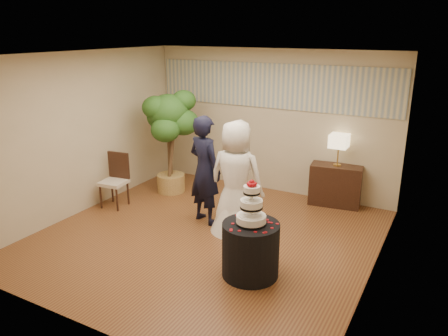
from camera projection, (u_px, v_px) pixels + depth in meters
The scene contains 15 objects.
floor at pixel (206, 237), 6.91m from camera, with size 5.00×5.00×0.00m, color brown.
ceiling at pixel (204, 55), 6.05m from camera, with size 5.00×5.00×0.00m, color white.
wall_back at pixel (271, 122), 8.57m from camera, with size 5.00×0.06×2.80m, color #C1B18F.
wall_front at pixel (77, 210), 4.39m from camera, with size 5.00×0.06×2.80m, color #C1B18F.
wall_left at pixel (83, 133), 7.62m from camera, with size 0.06×5.00×2.80m, color #C1B18F.
wall_right at pixel (380, 178), 5.34m from camera, with size 0.06×5.00×2.80m, color #C1B18F.
mural_border at pixel (272, 86), 8.34m from camera, with size 4.90×0.02×0.85m, color #A7AC9C.
groom at pixel (205, 170), 7.21m from camera, with size 0.67×0.44×1.83m, color black.
bride at pixel (236, 177), 6.87m from camera, with size 0.89×0.82×1.83m, color white.
cake_table at pixel (250, 250), 5.74m from camera, with size 0.75×0.75×0.74m, color black.
wedding_cake at pixel (251, 202), 5.54m from camera, with size 0.39×0.39×0.60m, color white, non-canonical shape.
console at pixel (335, 185), 8.06m from camera, with size 0.92×0.41×0.77m, color black.
table_lamp at pixel (338, 150), 7.86m from camera, with size 0.32×0.32×0.58m, color beige, non-canonical shape.
ficus_tree at pixel (169, 142), 8.54m from camera, with size 0.99×0.99×2.07m, color #27541B, non-canonical shape.
side_chair at pixel (113, 181), 7.96m from camera, with size 0.45×0.47×0.99m, color black, non-canonical shape.
Camera 1 is at (3.24, -5.34, 3.15)m, focal length 35.00 mm.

